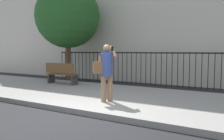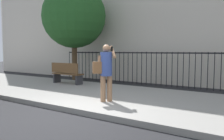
# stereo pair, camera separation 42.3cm
# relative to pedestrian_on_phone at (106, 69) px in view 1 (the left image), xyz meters

# --- Properties ---
(ground_plane) EXTENTS (60.00, 60.00, 0.00)m
(ground_plane) POSITION_rel_pedestrian_on_phone_xyz_m (-0.08, -1.16, -1.13)
(ground_plane) COLOR black
(sidewalk) EXTENTS (28.00, 4.40, 0.15)m
(sidewalk) POSITION_rel_pedestrian_on_phone_xyz_m (-0.08, 1.04, -1.05)
(sidewalk) COLOR gray
(sidewalk) RESTS_ON ground
(iron_fence) EXTENTS (12.03, 0.04, 1.60)m
(iron_fence) POSITION_rel_pedestrian_on_phone_xyz_m (-0.08, 4.74, -0.11)
(iron_fence) COLOR black
(iron_fence) RESTS_ON ground
(pedestrian_on_phone) EXTENTS (0.67, 0.70, 1.68)m
(pedestrian_on_phone) POSITION_rel_pedestrian_on_phone_xyz_m (0.00, 0.00, 0.00)
(pedestrian_on_phone) COLOR #936B4C
(pedestrian_on_phone) RESTS_ON sidewalk
(street_bench) EXTENTS (1.60, 0.45, 0.95)m
(street_bench) POSITION_rel_pedestrian_on_phone_xyz_m (-3.68, 2.08, -0.48)
(street_bench) COLOR brown
(street_bench) RESTS_ON sidewalk
(street_tree_near) EXTENTS (3.31, 3.31, 5.09)m
(street_tree_near) POSITION_rel_pedestrian_on_phone_xyz_m (-4.59, 3.60, 2.30)
(street_tree_near) COLOR #4C3823
(street_tree_near) RESTS_ON ground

